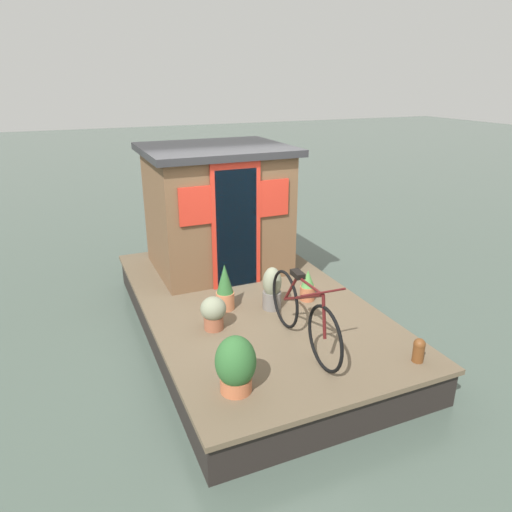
% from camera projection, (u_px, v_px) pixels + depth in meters
% --- Properties ---
extents(ground_plane, '(60.00, 60.00, 0.00)m').
position_uv_depth(ground_plane, '(250.00, 330.00, 6.66)').
color(ground_plane, '#47564C').
extents(houseboat_deck, '(4.87, 2.83, 0.48)m').
position_uv_depth(houseboat_deck, '(250.00, 315.00, 6.57)').
color(houseboat_deck, brown).
rests_on(houseboat_deck, ground_plane).
extents(houseboat_cabin, '(1.83, 2.13, 1.90)m').
position_uv_depth(houseboat_cabin, '(217.00, 208.00, 7.29)').
color(houseboat_cabin, brown).
rests_on(houseboat_cabin, houseboat_deck).
extents(bicycle, '(1.69, 0.50, 0.85)m').
position_uv_depth(bicycle, '(303.00, 314.00, 5.24)').
color(bicycle, black).
rests_on(bicycle, houseboat_deck).
extents(potted_plant_mint, '(0.31, 0.31, 0.41)m').
position_uv_depth(potted_plant_mint, '(213.00, 312.00, 5.65)').
color(potted_plant_mint, '#935138').
rests_on(potted_plant_mint, houseboat_deck).
extents(potted_plant_rosemary, '(0.24, 0.24, 0.57)m').
position_uv_depth(potted_plant_rosemary, '(272.00, 289.00, 6.14)').
color(potted_plant_rosemary, slate).
rests_on(potted_plant_rosemary, houseboat_deck).
extents(potted_plant_sage, '(0.40, 0.40, 0.59)m').
position_uv_depth(potted_plant_sage, '(236.00, 365.00, 4.49)').
color(potted_plant_sage, '#B2603D').
rests_on(potted_plant_sage, houseboat_deck).
extents(potted_plant_thyme, '(0.24, 0.24, 0.63)m').
position_uv_depth(potted_plant_thyme, '(225.00, 288.00, 6.12)').
color(potted_plant_thyme, '#C6754C').
rests_on(potted_plant_thyme, houseboat_deck).
extents(potted_plant_ivy, '(0.20, 0.20, 0.43)m').
position_uv_depth(potted_plant_ivy, '(308.00, 286.00, 6.40)').
color(potted_plant_ivy, '#B2603D').
rests_on(potted_plant_ivy, houseboat_deck).
extents(mooring_bollard, '(0.13, 0.13, 0.27)m').
position_uv_depth(mooring_bollard, '(419.00, 349.00, 5.02)').
color(mooring_bollard, brown).
rests_on(mooring_bollard, houseboat_deck).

